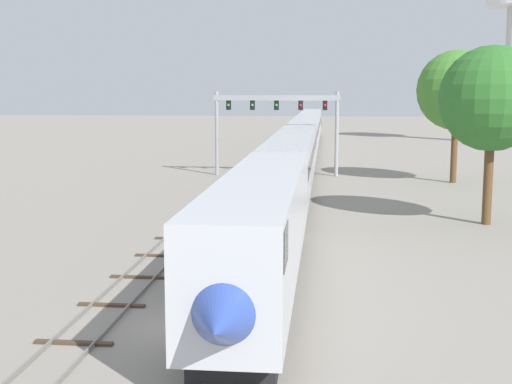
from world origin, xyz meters
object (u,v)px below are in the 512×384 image
(signal_gantry, at_px, (276,114))
(trackside_tree_mid, at_px, (492,99))
(trackside_tree_left, at_px, (457,91))
(passenger_train, at_px, (302,144))

(signal_gantry, relative_size, trackside_tree_mid, 1.12)
(signal_gantry, distance_m, trackside_tree_mid, 27.51)
(signal_gantry, relative_size, trackside_tree_left, 1.04)
(passenger_train, height_order, trackside_tree_left, trackside_tree_left)
(signal_gantry, height_order, trackside_tree_left, trackside_tree_left)
(trackside_tree_left, relative_size, trackside_tree_mid, 1.07)
(signal_gantry, distance_m, trackside_tree_left, 16.59)
(passenger_train, xyz_separation_m, trackside_tree_mid, (12.34, -29.19, 5.01))
(passenger_train, bearing_deg, trackside_tree_mid, -67.08)
(passenger_train, xyz_separation_m, trackside_tree_left, (13.78, -9.55, 5.50))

